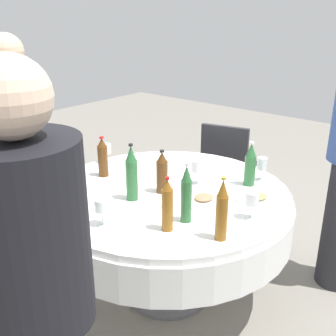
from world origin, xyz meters
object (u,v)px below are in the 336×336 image
(bottle_brown_front, at_px, (103,158))
(bottle_green_east, at_px, (186,195))
(plate_left, at_px, (204,200))
(person_right, at_px, (41,317))
(wine_glass_inner, at_px, (198,167))
(bottle_green_right, at_px, (250,165))
(plate_near, at_px, (258,199))
(bottle_brown_rear, at_px, (162,173))
(bottle_green_far, at_px, (132,174))
(wine_glass_east, at_px, (106,150))
(wine_glass_front, at_px, (102,206))
(chair_inner, at_px, (227,163))
(wine_glass_near, at_px, (262,165))
(person_mid, at_px, (20,153))
(wine_glass_far, at_px, (252,200))
(bottle_amber_mid, at_px, (222,211))
(bottle_amber_inner, at_px, (167,206))
(dining_table, at_px, (168,212))

(bottle_brown_front, height_order, bottle_green_east, bottle_green_east)
(plate_left, relative_size, person_right, 0.15)
(wine_glass_inner, distance_m, plate_left, 0.27)
(bottle_green_right, relative_size, plate_near, 1.14)
(bottle_brown_rear, distance_m, plate_near, 0.57)
(bottle_green_right, xyz_separation_m, bottle_brown_front, (-0.48, 0.80, -0.00))
(bottle_green_far, relative_size, wine_glass_east, 2.45)
(bottle_green_far, distance_m, wine_glass_inner, 0.45)
(wine_glass_front, xyz_separation_m, chair_inner, (1.68, 0.31, -0.33))
(plate_near, bearing_deg, wine_glass_near, 24.88)
(plate_near, bearing_deg, wine_glass_front, 148.64)
(person_right, bearing_deg, person_mid, -51.44)
(bottle_brown_rear, distance_m, chair_inner, 1.26)
(bottle_green_right, relative_size, wine_glass_far, 1.91)
(bottle_amber_mid, bearing_deg, bottle_amber_inner, 111.19)
(bottle_green_right, bearing_deg, wine_glass_front, 161.45)
(bottle_brown_rear, relative_size, bottle_brown_front, 0.99)
(wine_glass_east, bearing_deg, bottle_brown_front, -135.83)
(plate_near, height_order, person_right, person_right)
(chair_inner, bearing_deg, wine_glass_front, -93.84)
(bottle_brown_front, bearing_deg, bottle_green_east, -99.96)
(bottle_amber_mid, bearing_deg, person_mid, 93.92)
(chair_inner, bearing_deg, bottle_green_far, -95.43)
(bottle_green_right, xyz_separation_m, wine_glass_front, (-0.92, 0.31, -0.02))
(dining_table, height_order, wine_glass_near, wine_glass_near)
(bottle_brown_rear, distance_m, wine_glass_east, 0.65)
(wine_glass_front, bearing_deg, person_mid, 80.76)
(wine_glass_front, xyz_separation_m, wine_glass_near, (1.04, -0.33, -0.00))
(person_mid, bearing_deg, chair_inner, -45.31)
(dining_table, distance_m, bottle_green_far, 0.38)
(wine_glass_near, distance_m, plate_near, 0.32)
(bottle_amber_mid, height_order, bottle_green_far, bottle_green_far)
(wine_glass_east, height_order, person_right, person_right)
(bottle_brown_rear, relative_size, chair_inner, 0.30)
(wine_glass_near, xyz_separation_m, chair_inner, (0.64, 0.64, -0.32))
(bottle_amber_mid, relative_size, wine_glass_east, 2.33)
(wine_glass_near, bearing_deg, person_mid, 123.06)
(plate_near, relative_size, person_mid, 0.15)
(bottle_amber_mid, relative_size, wine_glass_near, 2.11)
(wine_glass_inner, height_order, chair_inner, wine_glass_inner)
(plate_left, bearing_deg, person_mid, 107.09)
(wine_glass_front, height_order, chair_inner, wine_glass_front)
(plate_near, bearing_deg, wine_glass_east, 96.90)
(plate_left, bearing_deg, plate_near, -47.45)
(bottle_brown_rear, bearing_deg, person_right, -156.40)
(plate_left, bearing_deg, wine_glass_far, -90.62)
(bottle_brown_front, height_order, wine_glass_far, bottle_brown_front)
(bottle_green_east, bearing_deg, wine_glass_near, -2.74)
(bottle_brown_rear, relative_size, bottle_amber_inner, 0.94)
(wine_glass_front, relative_size, person_right, 0.09)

